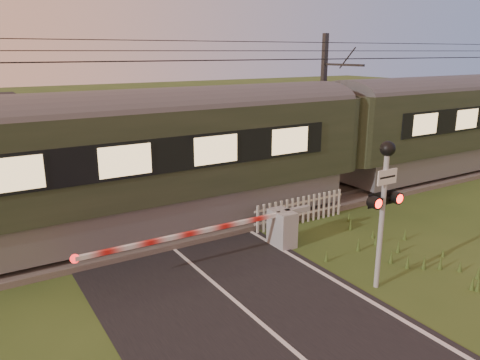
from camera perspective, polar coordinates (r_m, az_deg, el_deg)
ground at (r=10.65m, az=3.08°, el=-17.51°), size 160.00×160.00×0.00m
road at (r=10.49m, az=3.92°, el=-18.02°), size 6.00×140.00×0.03m
track_bed at (r=15.81m, az=-10.50°, el=-6.06°), size 140.00×3.40×0.39m
overhead_wires at (r=14.74m, az=-11.61°, el=14.89°), size 120.00×0.62×0.62m
train at (r=19.21m, az=11.38°, el=5.14°), size 46.64×3.22×4.36m
boom_gate at (r=14.20m, az=4.00°, el=-5.88°), size 7.25×0.87×1.15m
crossing_signal at (r=11.73m, az=17.18°, el=-1.09°), size 0.96×0.37×3.77m
picket_fence at (r=16.31m, az=7.38°, el=-3.66°), size 3.79×0.08×0.97m
catenary_mast at (r=21.61m, az=10.17°, el=8.88°), size 0.21×2.45×6.55m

